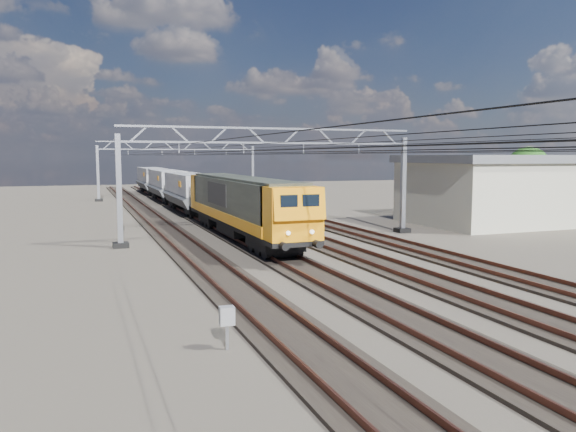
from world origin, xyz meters
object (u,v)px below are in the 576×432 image
object	(u,v)px
catenary_gantry_far	(179,168)
catenary_gantry_mid	(274,178)
locomotive	(241,203)
hopper_wagon_mid	(167,183)
trackside_cabinet	(227,317)
hopper_wagon_lead	(189,189)
industrial_shed	(523,188)
hopper_wagon_third	(152,178)
tree_far	(532,170)

from	to	relation	value
catenary_gantry_far	catenary_gantry_mid	bearing A→B (deg)	-90.00
locomotive	hopper_wagon_mid	bearing A→B (deg)	90.00
locomotive	hopper_wagon_mid	xyz separation A→B (m)	(-0.00, 31.90, -0.09)
hopper_wagon_mid	trackside_cabinet	world-z (taller)	hopper_wagon_mid
hopper_wagon_lead	hopper_wagon_mid	distance (m)	14.20
catenary_gantry_mid	trackside_cabinet	size ratio (longest dim) A/B	16.37
hopper_wagon_lead	industrial_shed	xyz separation A→B (m)	(24.00, -16.40, 0.49)
trackside_cabinet	industrial_shed	bearing A→B (deg)	38.21
catenary_gantry_far	hopper_wagon_third	bearing A→B (deg)	100.49
locomotive	catenary_gantry_mid	bearing A→B (deg)	-19.45
catenary_gantry_mid	hopper_wagon_lead	distance (m)	18.59
hopper_wagon_mid	industrial_shed	world-z (taller)	industrial_shed
locomotive	industrial_shed	size ratio (longest dim) A/B	1.13
hopper_wagon_third	locomotive	bearing A→B (deg)	-90.00
locomotive	trackside_cabinet	bearing A→B (deg)	-106.84
hopper_wagon_lead	hopper_wagon_mid	bearing A→B (deg)	90.00
trackside_cabinet	industrial_shed	xyz separation A→B (m)	(30.00, 21.12, 1.80)
hopper_wagon_third	tree_far	bearing A→B (deg)	-48.88
hopper_wagon_mid	tree_far	xyz separation A→B (m)	(32.32, -22.81, 1.74)
hopper_wagon_mid	catenary_gantry_mid	bearing A→B (deg)	-86.49
locomotive	tree_far	bearing A→B (deg)	15.70
hopper_wagon_mid	industrial_shed	xyz separation A→B (m)	(24.00, -30.60, 0.49)
hopper_wagon_lead	catenary_gantry_mid	bearing A→B (deg)	-83.80
hopper_wagon_lead	locomotive	bearing A→B (deg)	-90.00
locomotive	industrial_shed	bearing A→B (deg)	3.09
hopper_wagon_third	tree_far	distance (m)	49.17
catenary_gantry_mid	locomotive	bearing A→B (deg)	160.55
hopper_wagon_third	industrial_shed	bearing A→B (deg)	-61.82
catenary_gantry_mid	hopper_wagon_lead	xyz separation A→B (m)	(-2.00, 18.40, -1.67)
catenary_gantry_mid	industrial_shed	distance (m)	22.12
hopper_wagon_lead	hopper_wagon_mid	size ratio (longest dim) A/B	1.00
industrial_shed	locomotive	bearing A→B (deg)	-176.91
tree_far	industrial_shed	bearing A→B (deg)	-136.87
catenary_gantry_far	trackside_cabinet	size ratio (longest dim) A/B	16.37
catenary_gantry_mid	hopper_wagon_third	world-z (taller)	catenary_gantry_mid
hopper_wagon_third	tree_far	size ratio (longest dim) A/B	2.08
hopper_wagon_third	industrial_shed	distance (m)	50.83
catenary_gantry_far	industrial_shed	world-z (taller)	catenary_gantry_far
hopper_wagon_lead	tree_far	distance (m)	33.49
catenary_gantry_far	hopper_wagon_lead	bearing A→B (deg)	-96.48
catenary_gantry_far	hopper_wagon_mid	distance (m)	4.28
hopper_wagon_mid	industrial_shed	distance (m)	38.89
catenary_gantry_far	locomotive	xyz separation A→B (m)	(-2.00, -35.29, -1.58)
locomotive	tree_far	distance (m)	33.61
hopper_wagon_lead	hopper_wagon_third	xyz separation A→B (m)	(0.00, 28.40, 0.00)
catenary_gantry_far	trackside_cabinet	bearing A→B (deg)	-98.26
hopper_wagon_third	trackside_cabinet	xyz separation A→B (m)	(-6.00, -65.93, -1.31)
locomotive	hopper_wagon_third	size ratio (longest dim) A/B	1.62
locomotive	catenary_gantry_far	bearing A→B (deg)	86.76
hopper_wagon_third	tree_far	world-z (taller)	tree_far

